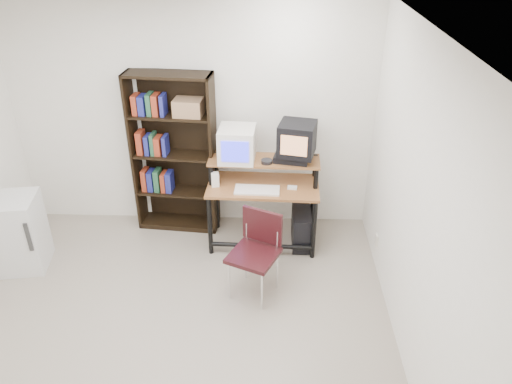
{
  "coord_description": "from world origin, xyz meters",
  "views": [
    {
      "loc": [
        0.87,
        -3.16,
        3.31
      ],
      "look_at": [
        0.73,
        1.1,
        0.88
      ],
      "focal_mm": 35.0,
      "sensor_mm": 36.0,
      "label": 1
    }
  ],
  "objects_px": {
    "pc_tower": "(301,228)",
    "crt_tv": "(297,139)",
    "computer_desk": "(263,188)",
    "school_chair": "(257,246)",
    "mini_fridge": "(18,233)",
    "crt_monitor": "(237,144)",
    "bookshelf": "(174,152)"
  },
  "relations": [
    {
      "from": "pc_tower",
      "to": "crt_tv",
      "type": "bearing_deg",
      "value": 119.05
    },
    {
      "from": "pc_tower",
      "to": "school_chair",
      "type": "height_order",
      "value": "school_chair"
    },
    {
      "from": "school_chair",
      "to": "mini_fridge",
      "type": "distance_m",
      "value": 2.49
    },
    {
      "from": "bookshelf",
      "to": "crt_monitor",
      "type": "bearing_deg",
      "value": -11.45
    },
    {
      "from": "school_chair",
      "to": "bookshelf",
      "type": "relative_size",
      "value": 0.46
    },
    {
      "from": "computer_desk",
      "to": "bookshelf",
      "type": "height_order",
      "value": "bookshelf"
    },
    {
      "from": "pc_tower",
      "to": "mini_fridge",
      "type": "xyz_separation_m",
      "value": [
        -2.94,
        -0.48,
        0.19
      ]
    },
    {
      "from": "crt_monitor",
      "to": "bookshelf",
      "type": "height_order",
      "value": "bookshelf"
    },
    {
      "from": "pc_tower",
      "to": "mini_fridge",
      "type": "distance_m",
      "value": 2.99
    },
    {
      "from": "school_chair",
      "to": "mini_fridge",
      "type": "relative_size",
      "value": 1.05
    },
    {
      "from": "computer_desk",
      "to": "school_chair",
      "type": "relative_size",
      "value": 1.42
    },
    {
      "from": "computer_desk",
      "to": "mini_fridge",
      "type": "bearing_deg",
      "value": -166.07
    },
    {
      "from": "crt_monitor",
      "to": "mini_fridge",
      "type": "height_order",
      "value": "crt_monitor"
    },
    {
      "from": "school_chair",
      "to": "bookshelf",
      "type": "xyz_separation_m",
      "value": [
        -0.96,
        1.17,
        0.42
      ]
    },
    {
      "from": "crt_tv",
      "to": "pc_tower",
      "type": "bearing_deg",
      "value": -47.64
    },
    {
      "from": "computer_desk",
      "to": "crt_tv",
      "type": "distance_m",
      "value": 0.65
    },
    {
      "from": "computer_desk",
      "to": "school_chair",
      "type": "xyz_separation_m",
      "value": [
        -0.04,
        -0.84,
        -0.16
      ]
    },
    {
      "from": "computer_desk",
      "to": "bookshelf",
      "type": "relative_size",
      "value": 0.65
    },
    {
      "from": "bookshelf",
      "to": "school_chair",
      "type": "bearing_deg",
      "value": -45.14
    },
    {
      "from": "crt_tv",
      "to": "pc_tower",
      "type": "xyz_separation_m",
      "value": [
        0.08,
        -0.14,
        -1.01
      ]
    },
    {
      "from": "crt_tv",
      "to": "school_chair",
      "type": "bearing_deg",
      "value": -100.11
    },
    {
      "from": "crt_tv",
      "to": "bookshelf",
      "type": "xyz_separation_m",
      "value": [
        -1.35,
        0.23,
        -0.28
      ]
    },
    {
      "from": "computer_desk",
      "to": "mini_fridge",
      "type": "xyz_separation_m",
      "value": [
        -2.51,
        -0.53,
        -0.28
      ]
    },
    {
      "from": "pc_tower",
      "to": "mini_fridge",
      "type": "bearing_deg",
      "value": -171.53
    },
    {
      "from": "crt_monitor",
      "to": "school_chair",
      "type": "height_order",
      "value": "crt_monitor"
    },
    {
      "from": "crt_tv",
      "to": "mini_fridge",
      "type": "relative_size",
      "value": 0.54
    },
    {
      "from": "crt_tv",
      "to": "school_chair",
      "type": "relative_size",
      "value": 0.51
    },
    {
      "from": "crt_tv",
      "to": "mini_fridge",
      "type": "bearing_deg",
      "value": -155.17
    },
    {
      "from": "computer_desk",
      "to": "pc_tower",
      "type": "distance_m",
      "value": 0.64
    },
    {
      "from": "computer_desk",
      "to": "crt_tv",
      "type": "height_order",
      "value": "crt_tv"
    },
    {
      "from": "computer_desk",
      "to": "bookshelf",
      "type": "bearing_deg",
      "value": 163.92
    },
    {
      "from": "bookshelf",
      "to": "mini_fridge",
      "type": "bearing_deg",
      "value": -145.06
    }
  ]
}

